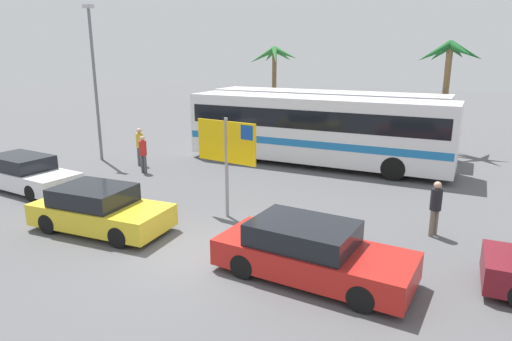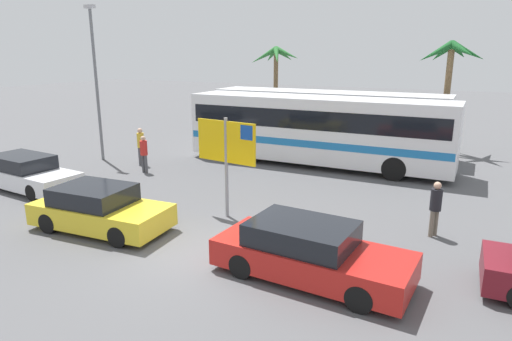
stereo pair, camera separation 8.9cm
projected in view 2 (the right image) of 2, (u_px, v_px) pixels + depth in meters
The scene contains 13 objects.
ground at pixel (196, 252), 11.84m from camera, with size 120.00×120.00×0.00m, color #565659.
bus_front_coach at pixel (316, 127), 20.62m from camera, with size 12.21×2.46×3.17m.
bus_rear_coach at pixel (326, 118), 23.49m from camera, with size 12.21×2.46×3.17m.
ferry_sign at pixel (227, 146), 13.83m from camera, with size 2.19×0.34×3.20m.
car_red at pixel (309, 252), 10.37m from camera, with size 4.67×2.13×1.32m.
car_white at pixel (26, 173), 17.16m from camera, with size 4.71×2.03×1.32m.
car_yellow at pixel (99, 209), 13.22m from camera, with size 4.21×2.08×1.32m.
pedestrian_near_sign at pixel (144, 151), 19.46m from camera, with size 0.32×0.32×1.64m.
pedestrian_crossing_lot at pixel (436, 205), 12.64m from camera, with size 0.32×0.32×1.63m.
pedestrian_by_bus at pixel (141, 143), 20.74m from camera, with size 0.32×0.32×1.76m.
lamp_post_right_side at pixel (96, 78), 21.11m from camera, with size 0.56×0.20×7.25m.
palm_tree_seaside at pixel (450, 62), 22.73m from camera, with size 3.26×3.12×5.74m.
palm_tree_inland at pixel (276, 63), 31.83m from camera, with size 3.68×3.63×5.59m.
Camera 2 is at (6.31, -9.01, 5.12)m, focal length 31.31 mm.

